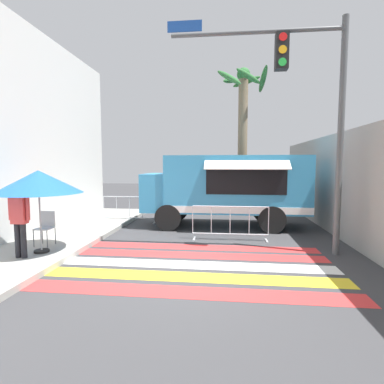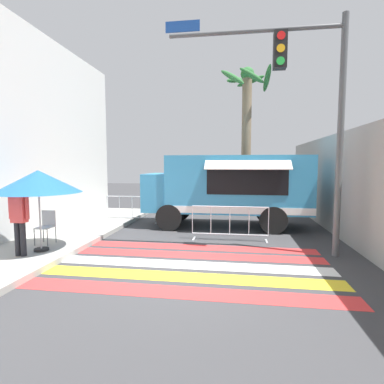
{
  "view_description": "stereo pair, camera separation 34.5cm",
  "coord_description": "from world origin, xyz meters",
  "px_view_note": "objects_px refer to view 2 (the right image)",
  "views": [
    {
      "loc": [
        0.64,
        -6.42,
        2.34
      ],
      "look_at": [
        -0.41,
        3.1,
        1.47
      ],
      "focal_mm": 28.0,
      "sensor_mm": 36.0,
      "label": 1
    },
    {
      "loc": [
        0.98,
        -6.38,
        2.34
      ],
      "look_at": [
        -0.41,
        3.1,
        1.47
      ],
      "focal_mm": 28.0,
      "sensor_mm": 36.0,
      "label": 2
    }
  ],
  "objects_px": {
    "food_truck": "(225,186)",
    "patio_umbrella": "(38,182)",
    "barricade_side": "(132,209)",
    "vendor_person": "(19,215)",
    "barricade_front": "(230,223)",
    "palm_tree": "(247,123)",
    "traffic_signal_pole": "(305,92)",
    "folding_chair": "(47,224)"
  },
  "relations": [
    {
      "from": "food_truck",
      "to": "traffic_signal_pole",
      "type": "distance_m",
      "value": 4.68
    },
    {
      "from": "traffic_signal_pole",
      "to": "barricade_front",
      "type": "xyz_separation_m",
      "value": [
        -1.84,
        1.2,
        -3.61
      ]
    },
    {
      "from": "patio_umbrella",
      "to": "barricade_front",
      "type": "xyz_separation_m",
      "value": [
        4.76,
        2.3,
        -1.38
      ]
    },
    {
      "from": "food_truck",
      "to": "traffic_signal_pole",
      "type": "xyz_separation_m",
      "value": [
        2.07,
        -3.29,
        2.6
      ]
    },
    {
      "from": "traffic_signal_pole",
      "to": "food_truck",
      "type": "bearing_deg",
      "value": 122.11
    },
    {
      "from": "folding_chair",
      "to": "barricade_front",
      "type": "bearing_deg",
      "value": 35.86
    },
    {
      "from": "folding_chair",
      "to": "palm_tree",
      "type": "distance_m",
      "value": 9.32
    },
    {
      "from": "traffic_signal_pole",
      "to": "palm_tree",
      "type": "bearing_deg",
      "value": 101.36
    },
    {
      "from": "barricade_front",
      "to": "palm_tree",
      "type": "bearing_deg",
      "value": 82.74
    },
    {
      "from": "food_truck",
      "to": "traffic_signal_pole",
      "type": "relative_size",
      "value": 0.99
    },
    {
      "from": "traffic_signal_pole",
      "to": "barricade_front",
      "type": "distance_m",
      "value": 4.22
    },
    {
      "from": "barricade_side",
      "to": "vendor_person",
      "type": "bearing_deg",
      "value": -100.45
    },
    {
      "from": "food_truck",
      "to": "barricade_side",
      "type": "bearing_deg",
      "value": 175.01
    },
    {
      "from": "patio_umbrella",
      "to": "barricade_front",
      "type": "relative_size",
      "value": 0.89
    },
    {
      "from": "barricade_side",
      "to": "palm_tree",
      "type": "relative_size",
      "value": 0.33
    },
    {
      "from": "vendor_person",
      "to": "barricade_front",
      "type": "xyz_separation_m",
      "value": [
        4.97,
        2.77,
        -0.6
      ]
    },
    {
      "from": "food_truck",
      "to": "barricade_front",
      "type": "xyz_separation_m",
      "value": [
        0.23,
        -2.1,
        -1.01
      ]
    },
    {
      "from": "folding_chair",
      "to": "barricade_front",
      "type": "relative_size",
      "value": 0.39
    },
    {
      "from": "patio_umbrella",
      "to": "folding_chair",
      "type": "distance_m",
      "value": 1.43
    },
    {
      "from": "barricade_front",
      "to": "patio_umbrella",
      "type": "bearing_deg",
      "value": -154.18
    },
    {
      "from": "vendor_person",
      "to": "barricade_front",
      "type": "height_order",
      "value": "vendor_person"
    },
    {
      "from": "patio_umbrella",
      "to": "barricade_side",
      "type": "distance_m",
      "value": 4.98
    },
    {
      "from": "barricade_side",
      "to": "palm_tree",
      "type": "height_order",
      "value": "palm_tree"
    },
    {
      "from": "food_truck",
      "to": "patio_umbrella",
      "type": "distance_m",
      "value": 6.32
    },
    {
      "from": "vendor_person",
      "to": "barricade_front",
      "type": "bearing_deg",
      "value": 15.08
    },
    {
      "from": "folding_chair",
      "to": "food_truck",
      "type": "bearing_deg",
      "value": 55.71
    },
    {
      "from": "traffic_signal_pole",
      "to": "barricade_side",
      "type": "relative_size",
      "value": 2.77
    },
    {
      "from": "palm_tree",
      "to": "traffic_signal_pole",
      "type": "bearing_deg",
      "value": -78.64
    },
    {
      "from": "patio_umbrella",
      "to": "folding_chair",
      "type": "xyz_separation_m",
      "value": [
        -0.29,
        0.69,
        -1.22
      ]
    },
    {
      "from": "traffic_signal_pole",
      "to": "barricade_side",
      "type": "height_order",
      "value": "traffic_signal_pole"
    },
    {
      "from": "patio_umbrella",
      "to": "vendor_person",
      "type": "height_order",
      "value": "patio_umbrella"
    },
    {
      "from": "patio_umbrella",
      "to": "barricade_side",
      "type": "xyz_separation_m",
      "value": [
        0.75,
        4.73,
        -1.38
      ]
    },
    {
      "from": "folding_chair",
      "to": "palm_tree",
      "type": "bearing_deg",
      "value": 66.97
    },
    {
      "from": "barricade_front",
      "to": "palm_tree",
      "type": "xyz_separation_m",
      "value": [
        0.62,
        4.87,
        3.71
      ]
    },
    {
      "from": "traffic_signal_pole",
      "to": "vendor_person",
      "type": "bearing_deg",
      "value": -166.97
    },
    {
      "from": "barricade_front",
      "to": "barricade_side",
      "type": "relative_size",
      "value": 1.08
    },
    {
      "from": "palm_tree",
      "to": "barricade_side",
      "type": "bearing_deg",
      "value": -152.17
    },
    {
      "from": "folding_chair",
      "to": "patio_umbrella",
      "type": "bearing_deg",
      "value": -48.79
    },
    {
      "from": "food_truck",
      "to": "barricade_side",
      "type": "relative_size",
      "value": 2.75
    },
    {
      "from": "patio_umbrella",
      "to": "barricade_side",
      "type": "relative_size",
      "value": 0.96
    },
    {
      "from": "folding_chair",
      "to": "vendor_person",
      "type": "height_order",
      "value": "vendor_person"
    },
    {
      "from": "traffic_signal_pole",
      "to": "palm_tree",
      "type": "xyz_separation_m",
      "value": [
        -1.22,
        6.06,
        0.1
      ]
    }
  ]
}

